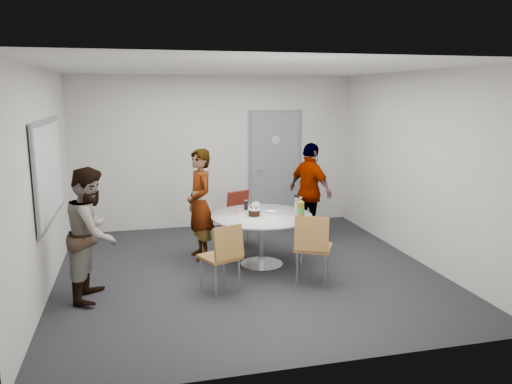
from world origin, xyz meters
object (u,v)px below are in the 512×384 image
object	(u,v)px
whiteboard	(49,171)
chair_near_right	(313,242)
chair_far	(242,213)
person_left	(92,233)
person_main	(200,204)
chair_near_left	(224,252)
door	(275,168)
table	(263,222)
person_right	(310,191)

from	to	relation	value
whiteboard	chair_near_right	bearing A→B (deg)	-15.98
whiteboard	chair_far	world-z (taller)	whiteboard
chair_far	whiteboard	bearing A→B (deg)	-3.02
person_left	person_main	bearing A→B (deg)	-41.37
chair_near_left	door	bearing A→B (deg)	40.98
whiteboard	table	bearing A→B (deg)	-0.43
chair_far	person_right	distance (m)	1.22
table	chair_near_right	world-z (taller)	table
door	chair_far	xyz separation A→B (m)	(-0.92, -1.31, -0.50)
whiteboard	person_main	world-z (taller)	whiteboard
table	chair_far	xyz separation A→B (m)	(-0.09, 0.99, -0.10)
door	chair_near_left	bearing A→B (deg)	-115.91
chair_near_right	chair_far	xyz separation A→B (m)	(-0.50, 1.87, -0.03)
door	chair_far	bearing A→B (deg)	-124.92
person_main	person_right	bearing A→B (deg)	94.86
door	person_right	xyz separation A→B (m)	(0.27, -1.19, -0.23)
whiteboard	chair_near_left	xyz separation A→B (m)	(2.02, -0.90, -0.92)
chair_near_left	person_right	world-z (taller)	person_right
door	chair_near_right	xyz separation A→B (m)	(-0.42, -3.18, -0.46)
chair_far	person_main	world-z (taller)	person_main
door	table	bearing A→B (deg)	-109.67
person_right	table	bearing A→B (deg)	112.71
door	person_right	size ratio (longest dim) A/B	1.33
whiteboard	chair_near_right	distance (m)	3.39
chair_near_right	whiteboard	bearing A→B (deg)	-168.15
chair_far	person_left	world-z (taller)	person_left
whiteboard	table	size ratio (longest dim) A/B	1.36
whiteboard	chair_near_left	distance (m)	2.39
person_main	table	bearing A→B (deg)	44.80
whiteboard	chair_far	xyz separation A→B (m)	(2.64, 0.97, -0.92)
chair_near_left	person_left	world-z (taller)	person_left
whiteboard	person_main	bearing A→B (deg)	14.89
chair_near_left	person_right	xyz separation A→B (m)	(1.81, 1.99, 0.27)
chair_near_right	person_left	xyz separation A→B (m)	(-2.63, 0.29, 0.22)
chair_near_left	chair_near_right	xyz separation A→B (m)	(1.13, -0.00, 0.03)
chair_near_right	person_right	world-z (taller)	person_right
chair_far	person_right	size ratio (longest dim) A/B	0.54
table	person_right	world-z (taller)	person_right
whiteboard	person_left	xyz separation A→B (m)	(0.51, -0.61, -0.67)
chair_far	person_left	bearing A→B (deg)	13.42
door	whiteboard	bearing A→B (deg)	-147.34
table	chair_near_right	xyz separation A→B (m)	(0.40, -0.88, -0.07)
chair_near_left	chair_near_right	distance (m)	1.13
door	chair_near_left	world-z (taller)	door
person_left	chair_near_left	bearing A→B (deg)	-90.61
person_main	person_right	distance (m)	1.99
person_right	door	bearing A→B (deg)	-10.20
chair_near_right	person_left	world-z (taller)	person_left
chair_far	chair_near_right	bearing A→B (deg)	81.77
chair_far	person_left	distance (m)	2.67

